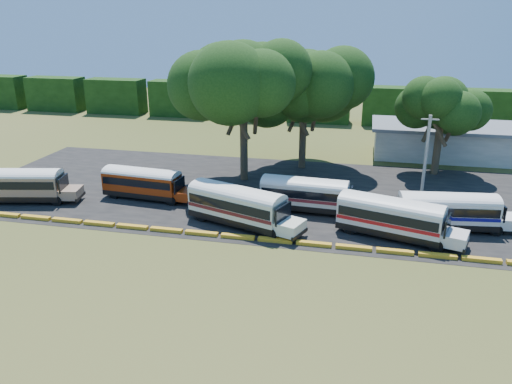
% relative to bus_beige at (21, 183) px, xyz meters
% --- Properties ---
extents(ground, '(160.00, 160.00, 0.00)m').
position_rel_bus_beige_xyz_m(ground, '(23.32, -4.55, -1.84)').
color(ground, '#374316').
rests_on(ground, ground).
extents(asphalt_strip, '(64.00, 24.00, 0.02)m').
position_rel_bus_beige_xyz_m(asphalt_strip, '(24.32, 7.45, -1.83)').
color(asphalt_strip, black).
rests_on(asphalt_strip, ground).
extents(curb, '(53.70, 0.45, 0.30)m').
position_rel_bus_beige_xyz_m(curb, '(23.32, -3.55, -1.69)').
color(curb, gold).
rests_on(curb, ground).
extents(terminal_building, '(19.00, 9.00, 4.00)m').
position_rel_bus_beige_xyz_m(terminal_building, '(41.32, 25.45, 0.20)').
color(terminal_building, beige).
rests_on(terminal_building, ground).
extents(treeline_backdrop, '(130.00, 4.00, 6.00)m').
position_rel_bus_beige_xyz_m(treeline_backdrop, '(23.32, 43.45, 1.16)').
color(treeline_backdrop, black).
rests_on(treeline_backdrop, ground).
extents(bus_beige, '(10.03, 4.36, 3.20)m').
position_rel_bus_beige_xyz_m(bus_beige, '(0.00, 0.00, 0.00)').
color(bus_beige, black).
rests_on(bus_beige, ground).
extents(bus_red, '(9.25, 3.04, 2.99)m').
position_rel_bus_beige_xyz_m(bus_red, '(10.81, 3.36, -0.12)').
color(bus_red, black).
rests_on(bus_red, ground).
extents(bus_cream_west, '(10.46, 5.82, 3.36)m').
position_rel_bus_beige_xyz_m(bus_cream_west, '(21.26, -0.96, 0.06)').
color(bus_cream_west, black).
rests_on(bus_cream_west, ground).
extents(bus_cream_east, '(9.50, 2.89, 3.08)m').
position_rel_bus_beige_xyz_m(bus_cream_east, '(26.35, 3.46, -0.09)').
color(bus_cream_east, black).
rests_on(bus_cream_east, ground).
extents(bus_white_red, '(10.15, 5.15, 3.25)m').
position_rel_bus_beige_xyz_m(bus_white_red, '(33.65, -0.64, -0.00)').
color(bus_white_red, black).
rests_on(bus_white_red, ground).
extents(bus_white_blue, '(9.68, 3.53, 3.11)m').
position_rel_bus_beige_xyz_m(bus_white_blue, '(38.24, 1.97, -0.08)').
color(bus_white_blue, black).
rests_on(bus_white_blue, ground).
extents(tree_west, '(10.38, 10.38, 14.43)m').
position_rel_bus_beige_xyz_m(tree_west, '(18.72, 11.11, 8.73)').
color(tree_west, '#34281A').
rests_on(tree_west, ground).
extents(tree_center, '(10.68, 10.68, 13.12)m').
position_rel_bus_beige_xyz_m(tree_center, '(24.15, 16.91, 7.33)').
color(tree_center, '#34281A').
rests_on(tree_center, ground).
extents(tree_east, '(7.29, 7.29, 10.65)m').
position_rel_bus_beige_xyz_m(tree_east, '(38.83, 17.64, 6.06)').
color(tree_east, '#34281A').
rests_on(tree_east, ground).
extents(utility_pole, '(1.60, 0.30, 8.01)m').
position_rel_bus_beige_xyz_m(utility_pole, '(36.77, 9.50, 2.28)').
color(utility_pole, gray).
rests_on(utility_pole, ground).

